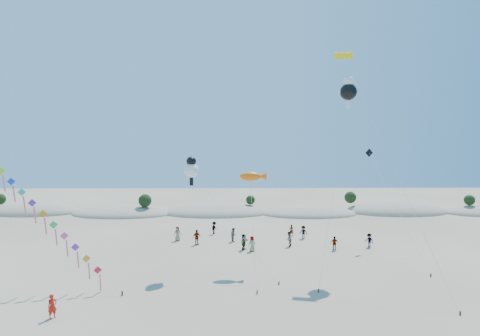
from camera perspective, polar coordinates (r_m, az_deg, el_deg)
name	(u,v)px	position (r m, az deg, el deg)	size (l,w,h in m)	color
dune_ridge	(222,212)	(70.51, -2.54, -6.31)	(145.30, 11.49, 5.57)	tan
fish_kite	(253,177)	(40.75, 1.89, -1.25)	(2.71, 8.40, 9.63)	#3F2D1E
cartoon_kite_low	(191,169)	(40.17, -6.92, -0.08)	(9.04, 5.87, 11.23)	#3F2D1E
cartoon_kite_high	(348,90)	(44.42, 15.16, 10.66)	(5.97, 10.46, 19.54)	#3F2D1E
parafoil_kite	(346,62)	(45.41, 14.85, 14.43)	(5.98, 15.59, 22.23)	#3F2D1E
dark_kite	(382,179)	(49.46, 19.59, -1.50)	(2.29, 13.14, 11.77)	#3F2D1E
flyer_foreground	(52,306)	(33.55, -25.14, -17.39)	(0.64, 0.42, 1.76)	red
beachgoers	(260,237)	(50.26, 2.88, -9.75)	(24.42, 9.51, 1.86)	slate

